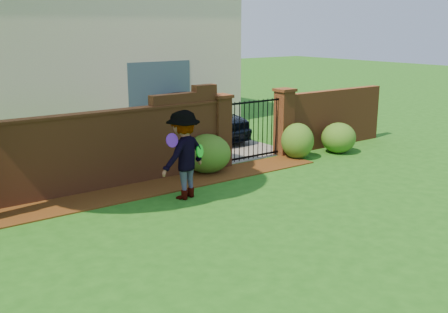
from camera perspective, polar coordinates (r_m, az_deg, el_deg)
ground at (r=9.46m, az=2.22°, el=-8.38°), size 80.00×80.00×0.01m
mulch_bed at (r=11.68m, az=-11.82°, el=-4.17°), size 11.10×1.08×0.03m
brick_wall at (r=11.67m, az=-18.14°, el=0.06°), size 8.70×0.31×2.16m
brick_wall_return at (r=16.45m, az=11.57°, el=4.07°), size 4.00×0.25×1.70m
pillar_left at (r=13.64m, az=-0.36°, el=2.82°), size 0.50×0.50×1.88m
pillar_right at (r=15.02m, az=6.44°, el=3.76°), size 0.50×0.50×1.88m
iron_gate at (r=14.33m, az=3.20°, el=2.92°), size 1.78×0.03×1.60m
driveway at (r=17.69m, az=-5.13°, el=2.20°), size 3.20×8.00×0.01m
house at (r=19.90m, az=-17.84°, el=12.06°), size 12.40×6.40×6.30m
car at (r=17.14m, az=-2.61°, el=4.43°), size 1.97×4.53×1.52m
shrub_left at (r=13.18m, az=-1.83°, el=0.32°), size 1.19×1.19×0.97m
shrub_middle at (r=14.72m, az=7.89°, el=1.67°), size 0.90×0.90×0.99m
shrub_right at (r=15.60m, az=12.19°, el=1.97°), size 0.98×0.98×0.87m
man at (r=11.13m, az=-4.22°, el=0.15°), size 1.37×1.04×1.88m
frisbee_purple at (r=10.78m, az=-5.60°, el=1.74°), size 0.30×0.12×0.29m
frisbee_green at (r=11.31m, az=-2.61°, el=0.61°), size 0.28×0.19×0.28m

